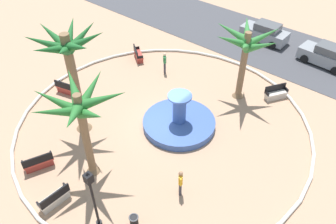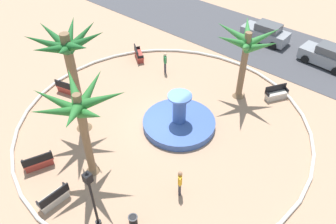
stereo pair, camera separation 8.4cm
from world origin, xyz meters
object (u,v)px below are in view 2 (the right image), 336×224
at_px(palm_tree_near_fountain, 79,111).
at_px(bench_southeast, 67,89).
at_px(bench_southwest, 276,94).
at_px(fountain, 179,122).
at_px(bench_east, 54,199).
at_px(palm_tree_by_curb, 69,58).
at_px(lamppost, 92,196).
at_px(palm_tree_mid_plaza, 246,47).
at_px(trash_bin, 133,221).
at_px(parked_car_second, 327,56).
at_px(parked_car_leftmost, 266,33).
at_px(person_cyclist_photo, 165,62).
at_px(bench_west, 39,162).
at_px(person_pedestrian_stroll, 180,182).
at_px(bench_north, 139,55).

distance_m(palm_tree_near_fountain, bench_southeast, 8.67).
bearing_deg(bench_southwest, fountain, -116.62).
distance_m(bench_east, bench_southeast, 9.27).
xyz_separation_m(palm_tree_by_curb, lamppost, (5.85, -3.81, -2.76)).
bearing_deg(palm_tree_mid_plaza, lamppost, -88.37).
xyz_separation_m(trash_bin, parked_car_second, (1.41, 19.79, 0.39)).
relative_size(palm_tree_near_fountain, parked_car_leftmost, 1.36).
xyz_separation_m(palm_tree_by_curb, bench_southeast, (-3.81, 1.56, -4.67)).
height_order(palm_tree_mid_plaza, lamppost, palm_tree_mid_plaza).
bearing_deg(palm_tree_mid_plaza, palm_tree_by_curb, -121.23).
bearing_deg(palm_tree_by_curb, lamppost, -33.12).
height_order(bench_east, person_cyclist_photo, person_cyclist_photo).
relative_size(fountain, bench_west, 2.70).
relative_size(bench_east, person_pedestrian_stroll, 0.97).
bearing_deg(person_pedestrian_stroll, bench_southeast, 172.48).
bearing_deg(palm_tree_mid_plaza, bench_north, -173.68).
distance_m(palm_tree_mid_plaza, bench_southwest, 4.34).
height_order(bench_west, bench_southeast, same).
bearing_deg(fountain, palm_tree_mid_plaza, 77.19).
bearing_deg(person_cyclist_photo, bench_southwest, 17.78).
height_order(bench_east, lamppost, lamppost).
relative_size(palm_tree_mid_plaza, bench_west, 3.06).
height_order(palm_tree_near_fountain, parked_car_second, palm_tree_near_fountain).
bearing_deg(palm_tree_near_fountain, bench_west, -145.49).
bearing_deg(bench_north, lamppost, -52.74).
xyz_separation_m(bench_east, trash_bin, (3.85, 1.66, 0.04)).
xyz_separation_m(palm_tree_mid_plaza, bench_southwest, (2.11, 1.46, -3.50)).
relative_size(bench_east, bench_west, 0.96).
relative_size(palm_tree_mid_plaza, person_cyclist_photo, 3.02).
distance_m(bench_north, person_cyclist_photo, 2.98).
distance_m(palm_tree_mid_plaza, parked_car_leftmost, 9.23).
height_order(bench_west, bench_southwest, same).
relative_size(palm_tree_mid_plaza, trash_bin, 7.01).
xyz_separation_m(bench_southeast, person_cyclist_photo, (3.52, 6.41, 0.61)).
height_order(bench_north, person_pedestrian_stroll, person_pedestrian_stroll).
distance_m(bench_southwest, person_pedestrian_stroll, 10.46).
distance_m(parked_car_leftmost, parked_car_second, 5.52).
xyz_separation_m(palm_tree_near_fountain, bench_southeast, (-6.90, 3.46, -3.95)).
distance_m(palm_tree_near_fountain, parked_car_second, 20.00).
height_order(palm_tree_near_fountain, trash_bin, palm_tree_near_fountain).
xyz_separation_m(palm_tree_near_fountain, person_pedestrian_stroll, (4.50, 1.96, -3.36)).
xyz_separation_m(bench_west, bench_southwest, (6.97, 14.09, 0.00)).
bearing_deg(person_pedestrian_stroll, fountain, 129.60).
height_order(bench_north, person_cyclist_photo, person_cyclist_photo).
relative_size(palm_tree_by_curb, bench_north, 4.18).
bearing_deg(bench_southeast, parked_car_second, 51.42).
bearing_deg(palm_tree_mid_plaza, person_cyclist_photo, -169.50).
bearing_deg(fountain, bench_southwest, 63.38).
bearing_deg(bench_southeast, bench_west, -49.29).
bearing_deg(person_pedestrian_stroll, bench_north, 143.36).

